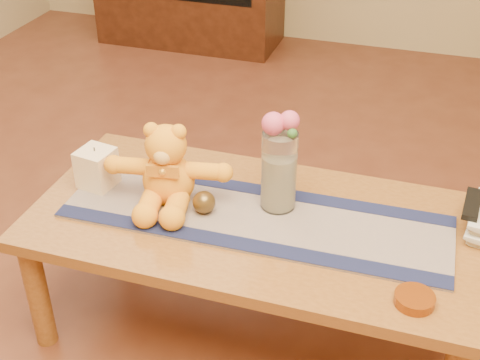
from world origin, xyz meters
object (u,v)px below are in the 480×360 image
(glass_vase, at_px, (279,171))
(bronze_ball, at_px, (204,202))
(amber_dish, at_px, (414,299))
(pillar_candle, at_px, (97,168))
(tv_remote, at_px, (472,204))
(teddy_bear, at_px, (168,164))
(book_bottom, at_px, (468,222))

(glass_vase, distance_m, bronze_ball, 0.25)
(bronze_ball, height_order, amber_dish, bronze_ball)
(pillar_candle, height_order, bronze_ball, pillar_candle)
(bronze_ball, relative_size, tv_remote, 0.45)
(pillar_candle, bearing_deg, bronze_ball, -5.90)
(glass_vase, xyz_separation_m, bronze_ball, (-0.21, -0.10, -0.09))
(teddy_bear, distance_m, pillar_candle, 0.27)
(teddy_bear, height_order, amber_dish, teddy_bear)
(pillar_candle, relative_size, tv_remote, 0.81)
(tv_remote, xyz_separation_m, amber_dish, (-0.12, -0.39, -0.07))
(book_bottom, bearing_deg, glass_vase, -169.74)
(pillar_candle, distance_m, amber_dish, 1.08)
(glass_vase, relative_size, bronze_ball, 3.63)
(bronze_ball, bearing_deg, teddy_bear, 164.84)
(glass_vase, bearing_deg, book_bottom, 8.53)
(tv_remote, bearing_deg, glass_vase, -167.70)
(bronze_ball, distance_m, book_bottom, 0.81)
(tv_remote, bearing_deg, pillar_candle, -168.51)
(teddy_bear, xyz_separation_m, tv_remote, (0.92, 0.14, -0.05))
(pillar_candle, distance_m, tv_remote, 1.18)
(teddy_bear, distance_m, book_bottom, 0.94)
(teddy_bear, bearing_deg, book_bottom, -0.49)
(teddy_bear, relative_size, glass_vase, 1.46)
(pillar_candle, xyz_separation_m, bronze_ball, (0.39, -0.04, -0.03))
(pillar_candle, bearing_deg, tv_remote, 6.76)
(teddy_bear, height_order, pillar_candle, teddy_bear)
(tv_remote, height_order, amber_dish, tv_remote)
(teddy_bear, relative_size, book_bottom, 1.70)
(amber_dish, bearing_deg, teddy_bear, 162.90)
(pillar_candle, xyz_separation_m, tv_remote, (1.18, 0.14, 0.01))
(glass_vase, distance_m, tv_remote, 0.58)
(pillar_candle, distance_m, book_bottom, 1.19)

